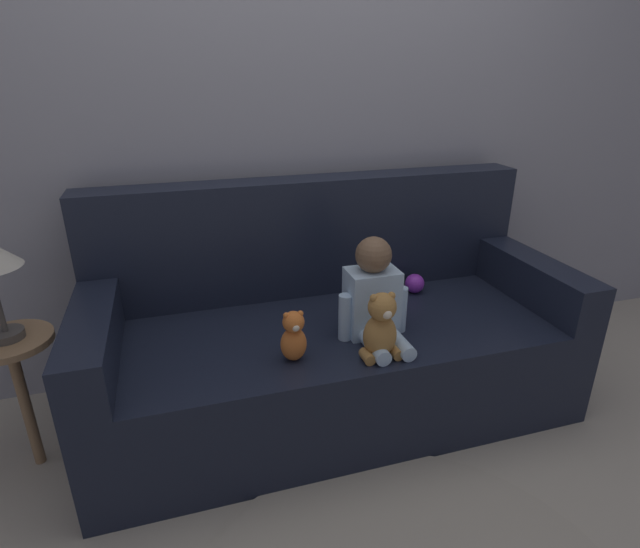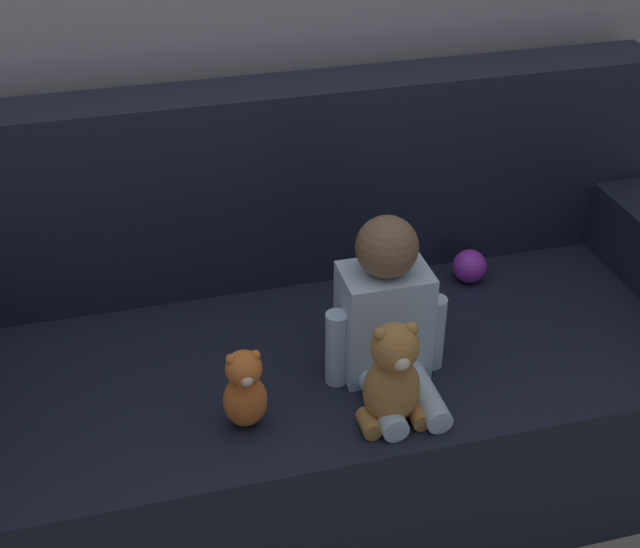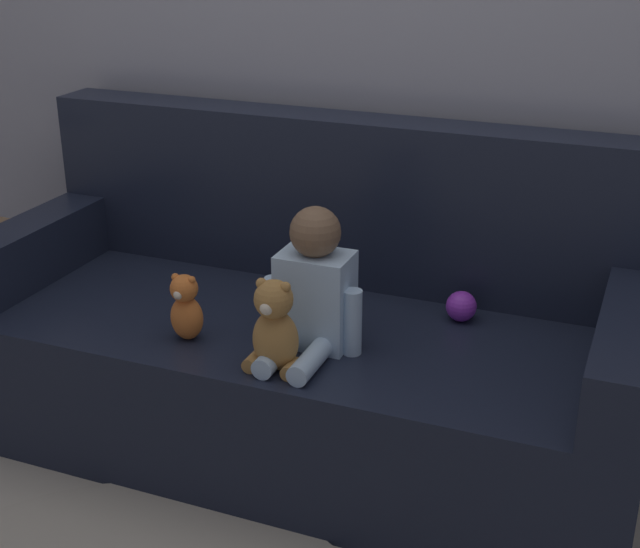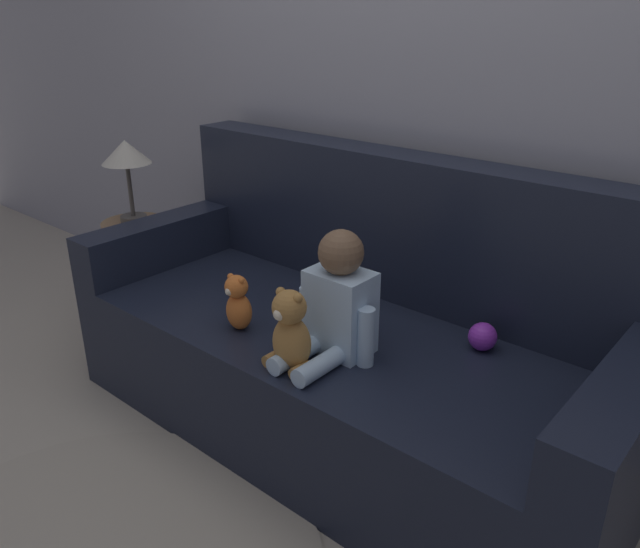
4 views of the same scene
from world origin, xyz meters
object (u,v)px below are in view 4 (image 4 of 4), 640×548
Objects in this scene: teddy_bear_brown at (291,333)px; toy_ball at (483,337)px; plush_toy_side at (238,303)px; side_table at (130,188)px; couch at (352,345)px; person_baby at (337,305)px.

teddy_bear_brown is 0.64m from toy_ball.
side_table is (-0.99, 0.26, 0.18)m from plush_toy_side.
toy_ball is at bearing 11.63° from couch.
side_table reaches higher than person_baby.
couch is 10.14× the size of plush_toy_side.
side_table is at bearing 165.77° from teddy_bear_brown.
plush_toy_side is at bearing -127.40° from couch.
side_table is (-1.31, 0.33, 0.15)m from teddy_bear_brown.
plush_toy_side is 1.04m from side_table.
plush_toy_side is at bearing -14.65° from side_table.
teddy_bear_brown is at bearing -128.77° from toy_ball.
side_table reaches higher than plush_toy_side.
couch is 22.05× the size of toy_ball.
plush_toy_side is 0.83m from toy_ball.
couch is at bearing 52.60° from plush_toy_side.
couch reaches higher than side_table.
side_table is (-1.70, -0.16, 0.23)m from toy_ball.
toy_ball is (0.46, 0.10, 0.16)m from couch.
side_table is at bearing 173.21° from person_baby.
plush_toy_side reaches higher than toy_ball.
toy_ball is at bearing 5.36° from side_table.
side_table is at bearing -174.64° from toy_ball.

